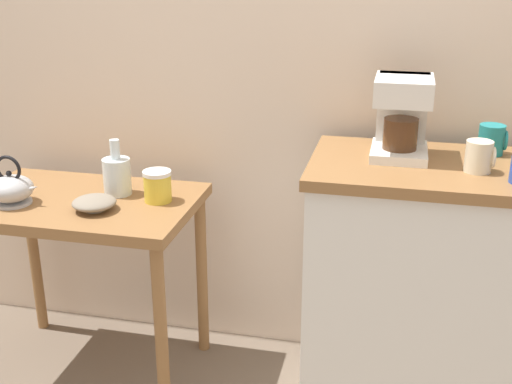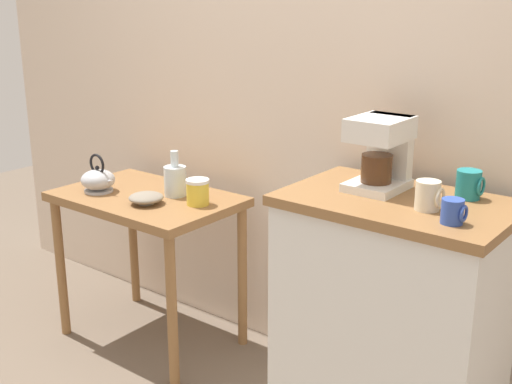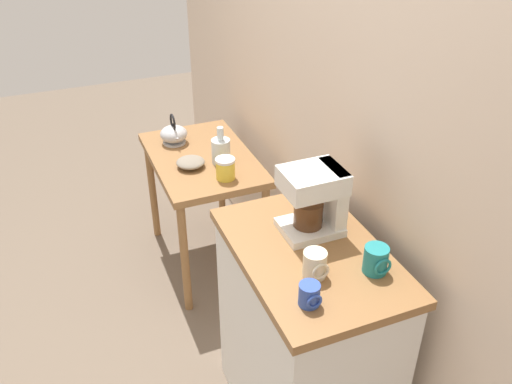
# 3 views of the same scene
# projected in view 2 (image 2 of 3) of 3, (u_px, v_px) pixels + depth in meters

# --- Properties ---
(ground_plane) EXTENTS (8.00, 8.00, 0.00)m
(ground_plane) POSITION_uv_depth(u_px,v_px,m) (268.00, 381.00, 2.86)
(ground_plane) COLOR #6B5B4C
(back_wall) EXTENTS (4.40, 0.10, 2.80)m
(back_wall) POSITION_uv_depth(u_px,v_px,m) (344.00, 46.00, 2.67)
(back_wall) COLOR beige
(back_wall) RESTS_ON ground_plane
(wooden_table) EXTENTS (0.83, 0.54, 0.73)m
(wooden_table) POSITION_uv_depth(u_px,v_px,m) (147.00, 216.00, 3.03)
(wooden_table) COLOR olive
(wooden_table) RESTS_ON ground_plane
(kitchen_counter) EXTENTS (0.78, 0.51, 0.93)m
(kitchen_counter) POSITION_uv_depth(u_px,v_px,m) (391.00, 321.00, 2.40)
(kitchen_counter) COLOR white
(kitchen_counter) RESTS_ON ground_plane
(bowl_stoneware) EXTENTS (0.15, 0.15, 0.05)m
(bowl_stoneware) POSITION_uv_depth(u_px,v_px,m) (146.00, 198.00, 2.87)
(bowl_stoneware) COLOR gray
(bowl_stoneware) RESTS_ON wooden_table
(teakettle) EXTENTS (0.19, 0.16, 0.18)m
(teakettle) POSITION_uv_depth(u_px,v_px,m) (98.00, 180.00, 3.04)
(teakettle) COLOR #B2B5BA
(teakettle) RESTS_ON wooden_table
(glass_carafe_vase) EXTENTS (0.10, 0.10, 0.21)m
(glass_carafe_vase) POSITION_uv_depth(u_px,v_px,m) (175.00, 180.00, 2.98)
(glass_carafe_vase) COLOR silver
(glass_carafe_vase) RESTS_ON wooden_table
(canister_enamel) EXTENTS (0.10, 0.10, 0.11)m
(canister_enamel) POSITION_uv_depth(u_px,v_px,m) (197.00, 192.00, 2.85)
(canister_enamel) COLOR gold
(canister_enamel) RESTS_ON wooden_table
(coffee_maker) EXTENTS (0.18, 0.22, 0.26)m
(coffee_maker) POSITION_uv_depth(u_px,v_px,m) (382.00, 150.00, 2.34)
(coffee_maker) COLOR white
(coffee_maker) RESTS_ON kitchen_counter
(mug_blue) EXTENTS (0.08, 0.07, 0.08)m
(mug_blue) POSITION_uv_depth(u_px,v_px,m) (453.00, 211.00, 2.01)
(mug_blue) COLOR #2D4CAD
(mug_blue) RESTS_ON kitchen_counter
(mug_dark_teal) EXTENTS (0.09, 0.08, 0.10)m
(mug_dark_teal) POSITION_uv_depth(u_px,v_px,m) (469.00, 184.00, 2.25)
(mug_dark_teal) COLOR teal
(mug_dark_teal) RESTS_ON kitchen_counter
(mug_small_cream) EXTENTS (0.09, 0.08, 0.10)m
(mug_small_cream) POSITION_uv_depth(u_px,v_px,m) (428.00, 196.00, 2.13)
(mug_small_cream) COLOR beige
(mug_small_cream) RESTS_ON kitchen_counter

